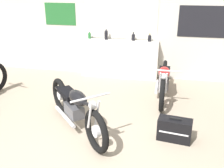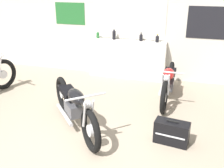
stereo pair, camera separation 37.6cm
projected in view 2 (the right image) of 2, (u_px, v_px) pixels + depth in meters
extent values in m
plane|color=gray|center=(68.00, 157.00, 3.88)|extent=(24.00, 24.00, 0.00)
cube|color=beige|center=(129.00, 24.00, 6.72)|extent=(10.00, 0.06, 2.80)
cube|color=silver|center=(129.00, 17.00, 6.63)|extent=(1.82, 0.01, 1.01)
cube|color=beige|center=(129.00, 17.00, 6.63)|extent=(1.88, 0.01, 1.07)
cube|color=black|center=(213.00, 23.00, 6.11)|extent=(1.15, 0.01, 0.75)
cube|color=#23662D|center=(70.00, 14.00, 7.06)|extent=(0.85, 0.01, 0.57)
cube|color=silver|center=(127.00, 59.00, 6.89)|extent=(2.02, 0.28, 1.01)
cylinder|color=#23662D|center=(98.00, 36.00, 6.92)|extent=(0.07, 0.07, 0.14)
cone|color=#23662D|center=(98.00, 32.00, 6.89)|extent=(0.06, 0.06, 0.04)
cylinder|color=silver|center=(98.00, 31.00, 6.88)|extent=(0.03, 0.03, 0.02)
cylinder|color=black|center=(114.00, 35.00, 6.76)|extent=(0.09, 0.09, 0.21)
cone|color=black|center=(114.00, 30.00, 6.71)|extent=(0.07, 0.07, 0.06)
cylinder|color=silver|center=(114.00, 28.00, 6.69)|extent=(0.03, 0.03, 0.02)
cylinder|color=black|center=(141.00, 38.00, 6.59)|extent=(0.09, 0.09, 0.15)
cone|color=black|center=(141.00, 34.00, 6.56)|extent=(0.07, 0.07, 0.04)
cylinder|color=black|center=(141.00, 33.00, 6.54)|extent=(0.04, 0.04, 0.02)
cylinder|color=black|center=(157.00, 39.00, 6.46)|extent=(0.09, 0.09, 0.14)
cone|color=black|center=(157.00, 36.00, 6.43)|extent=(0.07, 0.07, 0.04)
cylinder|color=gold|center=(158.00, 35.00, 6.42)|extent=(0.04, 0.04, 0.02)
torus|color=black|center=(164.00, 97.00, 5.07)|extent=(0.10, 0.65, 0.65)
cylinder|color=silver|center=(164.00, 97.00, 5.07)|extent=(0.07, 0.18, 0.18)
torus|color=black|center=(171.00, 75.00, 6.26)|extent=(0.10, 0.65, 0.65)
cylinder|color=silver|center=(171.00, 75.00, 6.26)|extent=(0.07, 0.18, 0.18)
cube|color=#4C4C51|center=(168.00, 85.00, 5.73)|extent=(0.22, 0.38, 0.20)
cylinder|color=#B21919|center=(169.00, 76.00, 5.66)|extent=(0.07, 1.22, 0.41)
ellipsoid|color=#B21919|center=(168.00, 74.00, 5.46)|extent=(0.24, 0.46, 0.22)
cube|color=black|center=(170.00, 72.00, 5.82)|extent=(0.24, 0.46, 0.08)
cube|color=#B21919|center=(171.00, 70.00, 6.13)|extent=(0.14, 0.27, 0.04)
cylinder|color=silver|center=(169.00, 85.00, 5.02)|extent=(0.04, 0.16, 0.47)
cylinder|color=silver|center=(162.00, 84.00, 5.06)|extent=(0.04, 0.16, 0.47)
cylinder|color=silver|center=(167.00, 72.00, 5.01)|extent=(0.64, 0.04, 0.03)
sphere|color=silver|center=(166.00, 78.00, 4.99)|extent=(0.13, 0.13, 0.13)
cylinder|color=silver|center=(162.00, 88.00, 5.90)|extent=(0.07, 0.74, 0.06)
torus|color=black|center=(3.00, 74.00, 6.20)|extent=(0.29, 0.73, 0.73)
cylinder|color=silver|center=(3.00, 74.00, 6.20)|extent=(0.12, 0.21, 0.20)
cylinder|color=silver|center=(0.00, 65.00, 6.02)|extent=(0.08, 0.17, 0.52)
torus|color=black|center=(91.00, 131.00, 3.93)|extent=(0.53, 0.57, 0.68)
cylinder|color=silver|center=(91.00, 131.00, 3.93)|extent=(0.18, 0.18, 0.19)
torus|color=black|center=(63.00, 94.00, 5.21)|extent=(0.53, 0.57, 0.68)
cylinder|color=silver|center=(63.00, 94.00, 5.21)|extent=(0.18, 0.18, 0.19)
cube|color=#4C4C51|center=(73.00, 108.00, 4.64)|extent=(0.45, 0.46, 0.20)
cylinder|color=black|center=(73.00, 98.00, 4.56)|extent=(0.98, 1.06, 0.42)
ellipsoid|color=black|center=(76.00, 96.00, 4.35)|extent=(0.53, 0.55, 0.22)
cube|color=black|center=(69.00, 92.00, 4.74)|extent=(0.53, 0.55, 0.08)
cube|color=black|center=(63.00, 88.00, 5.07)|extent=(0.31, 0.32, 0.04)
cylinder|color=silver|center=(92.00, 113.00, 3.92)|extent=(0.15, 0.16, 0.48)
cylinder|color=silver|center=(84.00, 115.00, 3.87)|extent=(0.15, 0.16, 0.48)
cylinder|color=silver|center=(86.00, 97.00, 3.87)|extent=(0.49, 0.46, 0.03)
sphere|color=silver|center=(87.00, 104.00, 3.86)|extent=(0.13, 0.13, 0.13)
cylinder|color=silver|center=(64.00, 114.00, 4.72)|extent=(0.62, 0.66, 0.06)
cube|color=black|center=(172.00, 132.00, 4.16)|extent=(0.57, 0.31, 0.37)
cube|color=silver|center=(170.00, 136.00, 4.05)|extent=(0.45, 0.07, 0.02)
cube|color=black|center=(173.00, 121.00, 4.09)|extent=(0.19, 0.05, 0.02)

